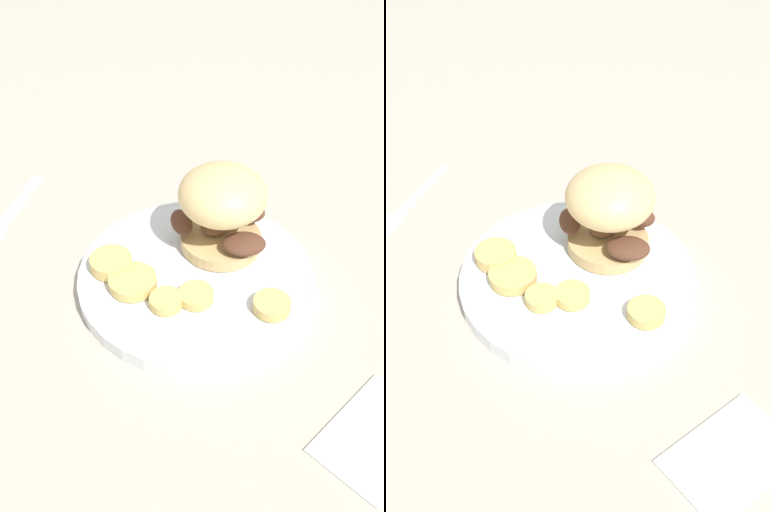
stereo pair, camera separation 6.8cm
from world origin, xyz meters
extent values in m
plane|color=#B2A899|center=(0.00, 0.00, 0.00)|extent=(4.00, 4.00, 0.00)
cylinder|color=white|center=(0.00, 0.00, 0.01)|extent=(0.28, 0.28, 0.02)
torus|color=white|center=(0.00, 0.00, 0.02)|extent=(0.27, 0.27, 0.01)
cylinder|color=tan|center=(0.03, 0.05, 0.03)|extent=(0.10, 0.10, 0.02)
ellipsoid|color=brown|center=(0.02, 0.05, 0.04)|extent=(0.04, 0.04, 0.02)
ellipsoid|color=#563323|center=(-0.02, 0.05, 0.05)|extent=(0.04, 0.05, 0.02)
ellipsoid|color=brown|center=(0.05, 0.08, 0.05)|extent=(0.06, 0.04, 0.02)
ellipsoid|color=#563323|center=(0.06, 0.02, 0.05)|extent=(0.05, 0.04, 0.02)
ellipsoid|color=#563323|center=(0.07, 0.07, 0.05)|extent=(0.04, 0.03, 0.02)
ellipsoid|color=#E5C17F|center=(0.03, 0.05, 0.10)|extent=(0.10, 0.10, 0.06)
cylinder|color=#DBB766|center=(0.08, -0.06, 0.03)|extent=(0.04, 0.04, 0.01)
cylinder|color=#DBB766|center=(-0.07, -0.02, 0.03)|extent=(0.06, 0.06, 0.01)
cylinder|color=#DBB766|center=(-0.03, -0.05, 0.02)|extent=(0.04, 0.04, 0.01)
cylinder|color=#DBB766|center=(0.00, -0.04, 0.02)|extent=(0.04, 0.04, 0.01)
cylinder|color=#DBB766|center=(-0.10, 0.01, 0.03)|extent=(0.05, 0.05, 0.02)
cube|color=silver|center=(-0.25, 0.15, 0.00)|extent=(0.04, 0.13, 0.00)
cube|color=white|center=(0.17, -0.20, 0.00)|extent=(0.14, 0.14, 0.01)
camera|label=1|loc=(0.00, -0.50, 0.50)|focal=42.00mm
camera|label=2|loc=(0.07, -0.50, 0.50)|focal=42.00mm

